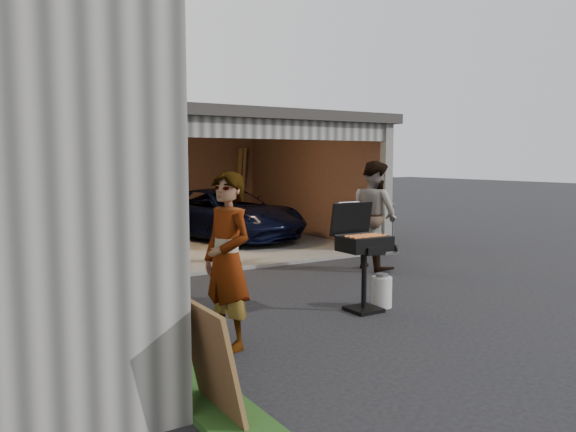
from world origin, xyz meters
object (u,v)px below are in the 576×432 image
woman (227,261)px  hand_truck (388,244)px  minivan (226,216)px  plywood_panel (212,362)px  propane_tank (382,292)px  bbq_grill (363,247)px  man (374,215)px

woman → hand_truck: size_ratio=1.75×
minivan → plywood_panel: (-4.15, -8.40, -0.15)m
propane_tank → woman: bearing=-171.5°
propane_tank → hand_truck: size_ratio=0.39×
minivan → woman: 7.72m
woman → plywood_panel: size_ratio=2.01×
bbq_grill → plywood_panel: bearing=-148.6°
minivan → plywood_panel: size_ratio=4.71×
propane_tank → plywood_panel: plywood_panel is taller
woman → propane_tank: size_ratio=4.51×
woman → man: 4.80m
minivan → bbq_grill: 6.71m
man → propane_tank: 2.78m
bbq_grill → minivan: bearing=79.7°
propane_tank → plywood_panel: 3.76m
bbq_grill → plywood_panel: 3.47m
hand_truck → man: bearing=-130.8°
man → propane_tank: bearing=142.3°
bbq_grill → propane_tank: (0.34, 0.00, -0.64)m
minivan → propane_tank: bearing=-109.7°
hand_truck → minivan: bearing=131.6°
woman → man: bearing=110.6°
bbq_grill → propane_tank: bearing=0.4°
minivan → bbq_grill: size_ratio=3.06×
bbq_grill → propane_tank: bbq_grill is taller
minivan → bbq_grill: (-1.20, -6.60, 0.24)m
propane_tank → man: bearing=51.8°
woman → hand_truck: bearing=112.8°
hand_truck → plywood_panel: bearing=-131.5°
hand_truck → propane_tank: bearing=-123.1°
man → propane_tank: man is taller
plywood_panel → hand_truck: (6.25, 4.97, -0.25)m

